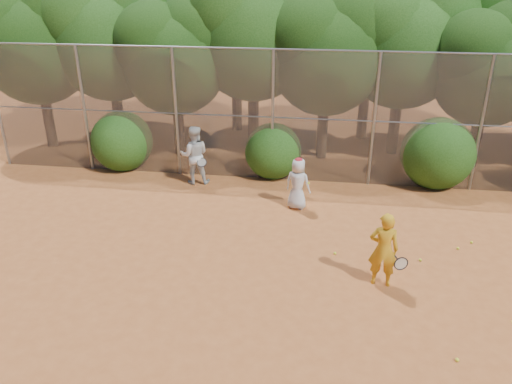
# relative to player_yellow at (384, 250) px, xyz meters

# --- Properties ---
(ground) EXTENTS (80.00, 80.00, 0.00)m
(ground) POSITION_rel_player_yellow_xyz_m (-1.93, -0.61, -0.83)
(ground) COLOR #9C5023
(ground) RESTS_ON ground
(fence_back) EXTENTS (20.05, 0.09, 4.03)m
(fence_back) POSITION_rel_player_yellow_xyz_m (-2.05, 5.39, 1.22)
(fence_back) COLOR gray
(fence_back) RESTS_ON ground
(tree_0) EXTENTS (4.38, 3.81, 6.00)m
(tree_0) POSITION_rel_player_yellow_xyz_m (-11.37, 7.42, 3.10)
(tree_0) COLOR black
(tree_0) RESTS_ON ground
(tree_1) EXTENTS (4.64, 4.03, 6.35)m
(tree_1) POSITION_rel_player_yellow_xyz_m (-8.87, 7.93, 3.33)
(tree_1) COLOR black
(tree_1) RESTS_ON ground
(tree_2) EXTENTS (3.99, 3.47, 5.47)m
(tree_2) POSITION_rel_player_yellow_xyz_m (-6.38, 7.22, 2.75)
(tree_2) COLOR black
(tree_2) RESTS_ON ground
(tree_3) EXTENTS (4.89, 4.26, 6.70)m
(tree_3) POSITION_rel_player_yellow_xyz_m (-3.87, 8.23, 3.56)
(tree_3) COLOR black
(tree_3) RESTS_ON ground
(tree_4) EXTENTS (4.19, 3.64, 5.73)m
(tree_4) POSITION_rel_player_yellow_xyz_m (-1.38, 7.62, 2.93)
(tree_4) COLOR black
(tree_4) RESTS_ON ground
(tree_5) EXTENTS (4.51, 3.92, 6.17)m
(tree_5) POSITION_rel_player_yellow_xyz_m (1.13, 8.42, 3.22)
(tree_5) COLOR black
(tree_5) RESTS_ON ground
(tree_6) EXTENTS (3.86, 3.36, 5.29)m
(tree_6) POSITION_rel_player_yellow_xyz_m (3.62, 7.42, 2.64)
(tree_6) COLOR black
(tree_6) RESTS_ON ground
(tree_9) EXTENTS (4.83, 4.20, 6.62)m
(tree_9) POSITION_rel_player_yellow_xyz_m (-9.87, 10.23, 3.51)
(tree_9) COLOR black
(tree_9) RESTS_ON ground
(tree_10) EXTENTS (5.15, 4.48, 7.06)m
(tree_10) POSITION_rel_player_yellow_xyz_m (-4.86, 10.43, 3.80)
(tree_10) COLOR black
(tree_10) RESTS_ON ground
(tree_11) EXTENTS (4.64, 4.03, 6.35)m
(tree_11) POSITION_rel_player_yellow_xyz_m (0.13, 10.03, 3.33)
(tree_11) COLOR black
(tree_11) RESTS_ON ground
(tree_12) EXTENTS (5.02, 4.37, 6.88)m
(tree_12) POSITION_rel_player_yellow_xyz_m (4.64, 10.63, 3.68)
(tree_12) COLOR black
(tree_12) RESTS_ON ground
(bush_0) EXTENTS (2.00, 2.00, 2.00)m
(bush_0) POSITION_rel_player_yellow_xyz_m (-7.93, 5.69, 0.17)
(bush_0) COLOR #1B4310
(bush_0) RESTS_ON ground
(bush_1) EXTENTS (1.80, 1.80, 1.80)m
(bush_1) POSITION_rel_player_yellow_xyz_m (-2.93, 5.69, 0.07)
(bush_1) COLOR #1B4310
(bush_1) RESTS_ON ground
(bush_2) EXTENTS (2.20, 2.20, 2.20)m
(bush_2) POSITION_rel_player_yellow_xyz_m (2.07, 5.69, 0.27)
(bush_2) COLOR #1B4310
(bush_2) RESTS_ON ground
(player_yellow) EXTENTS (0.82, 0.48, 1.67)m
(player_yellow) POSITION_rel_player_yellow_xyz_m (0.00, 0.00, 0.00)
(player_yellow) COLOR #C88D17
(player_yellow) RESTS_ON ground
(player_teen) EXTENTS (0.82, 0.66, 1.48)m
(player_teen) POSITION_rel_player_yellow_xyz_m (-1.99, 3.41, -0.09)
(player_teen) COLOR silver
(player_teen) RESTS_ON ground
(player_white) EXTENTS (1.00, 0.84, 1.82)m
(player_white) POSITION_rel_player_yellow_xyz_m (-5.23, 4.72, 0.08)
(player_white) COLOR silver
(player_white) RESTS_ON ground
(ball_0) EXTENTS (0.07, 0.07, 0.07)m
(ball_0) POSITION_rel_player_yellow_xyz_m (1.96, 1.68, -0.80)
(ball_0) COLOR yellow
(ball_0) RESTS_ON ground
(ball_1) EXTENTS (0.07, 0.07, 0.07)m
(ball_1) POSITION_rel_player_yellow_xyz_m (0.99, 1.02, -0.80)
(ball_1) COLOR yellow
(ball_1) RESTS_ON ground
(ball_2) EXTENTS (0.07, 0.07, 0.07)m
(ball_2) POSITION_rel_player_yellow_xyz_m (1.12, -2.16, -0.80)
(ball_2) COLOR yellow
(ball_2) RESTS_ON ground
(ball_4) EXTENTS (0.07, 0.07, 0.07)m
(ball_4) POSITION_rel_player_yellow_xyz_m (-0.94, 1.04, -0.80)
(ball_4) COLOR yellow
(ball_4) RESTS_ON ground
(ball_5) EXTENTS (0.07, 0.07, 0.07)m
(ball_5) POSITION_rel_player_yellow_xyz_m (2.35, 2.03, -0.80)
(ball_5) COLOR yellow
(ball_5) RESTS_ON ground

